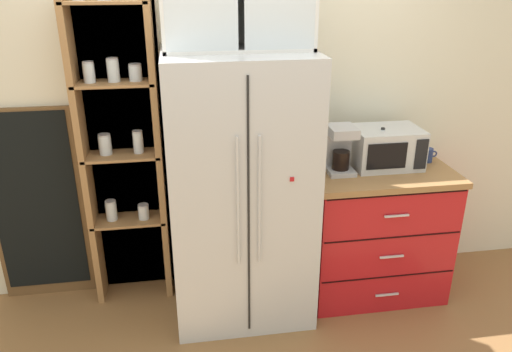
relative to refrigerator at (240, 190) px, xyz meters
name	(u,v)px	position (x,y,z in m)	size (l,w,h in m)	color
ground_plane	(242,301)	(0.00, 0.01, -0.86)	(10.75, 10.75, 0.00)	olive
wall_back_cream	(232,109)	(0.00, 0.41, 0.42)	(5.05, 0.10, 2.55)	silver
refrigerator	(240,190)	(0.00, 0.00, 0.00)	(0.87, 0.74, 1.72)	silver
pantry_shelf_column	(122,150)	(-0.73, 0.31, 0.20)	(0.55, 0.26, 2.12)	brown
counter_cabinet	(373,230)	(0.94, 0.05, -0.40)	(0.95, 0.65, 0.92)	red
microwave	(386,147)	(0.99, 0.10, 0.19)	(0.44, 0.33, 0.26)	silver
coffee_maker	(340,149)	(0.65, 0.06, 0.22)	(0.17, 0.20, 0.31)	#B7B7BC
mug_navy	(427,155)	(1.31, 0.13, 0.11)	(0.11, 0.08, 0.10)	navy
mug_sage	(379,161)	(0.94, 0.09, 0.10)	(0.12, 0.09, 0.08)	#8CA37F
bottle_clear	(381,151)	(0.94, 0.06, 0.19)	(0.06, 0.06, 0.28)	silver
bottle_green	(377,150)	(0.94, 0.12, 0.17)	(0.07, 0.07, 0.25)	#285B33
chalkboard_menu	(37,206)	(-1.32, 0.34, -0.18)	(0.60, 0.04, 1.35)	brown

